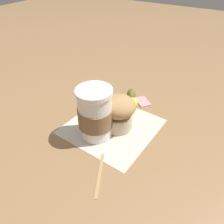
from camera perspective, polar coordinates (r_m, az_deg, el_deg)
name	(u,v)px	position (r m, az deg, el deg)	size (l,w,h in m)	color
ground_plane	(112,127)	(0.56, 0.00, -3.82)	(3.00, 3.00, 0.00)	#936D47
paper_napkin	(112,126)	(0.56, 0.00, -3.76)	(0.21, 0.21, 0.00)	beige
coffee_cup	(95,114)	(0.50, -4.40, -0.54)	(0.08, 0.08, 0.13)	white
muffin	(118,112)	(0.53, 1.66, 0.10)	(0.08, 0.08, 0.09)	beige
banana	(129,104)	(0.61, 4.38, 2.15)	(0.15, 0.07, 0.03)	#D6CC4C
sugar_packet	(143,101)	(0.65, 8.07, 2.83)	(0.05, 0.03, 0.01)	pink
wooden_stirrer	(100,174)	(0.46, -3.28, -15.95)	(0.11, 0.01, 0.00)	tan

